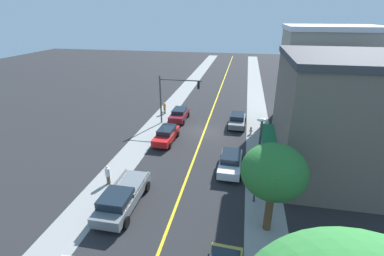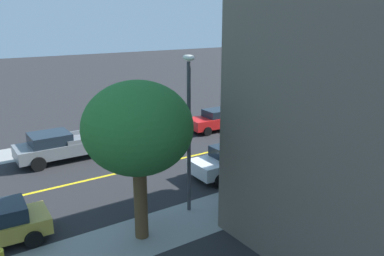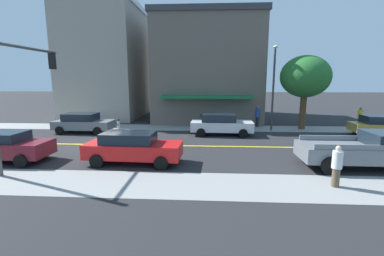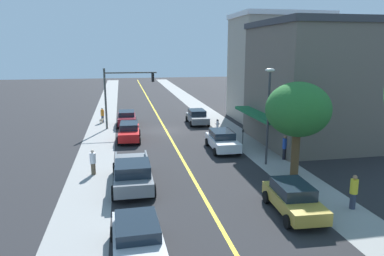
{
  "view_description": "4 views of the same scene",
  "coord_description": "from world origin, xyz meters",
  "px_view_note": "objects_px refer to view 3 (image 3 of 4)",
  "views": [
    {
      "loc": [
        -4.21,
        29.6,
        13.05
      ],
      "look_at": [
        0.81,
        3.45,
        1.85
      ],
      "focal_mm": 25.71,
      "sensor_mm": 36.0,
      "label": 1
    },
    {
      "loc": [
        -18.38,
        20.7,
        8.06
      ],
      "look_at": [
        1.01,
        7.57,
        1.41
      ],
      "focal_mm": 36.44,
      "sensor_mm": 36.0,
      "label": 2
    },
    {
      "loc": [
        16.55,
        7.08,
        4.16
      ],
      "look_at": [
        -0.31,
        6.05,
        1.08
      ],
      "focal_mm": 25.48,
      "sensor_mm": 36.0,
      "label": 3
    },
    {
      "loc": [
        4.16,
        35.07,
        7.88
      ],
      "look_at": [
        -1.35,
        6.65,
        1.6
      ],
      "focal_mm": 33.88,
      "sensor_mm": 36.0,
      "label": 4
    }
  ],
  "objects_px": {
    "white_sedan_left_curb": "(221,124)",
    "pedestrian_yellow_shirt": "(360,117)",
    "red_sedan_right_curb": "(133,147)",
    "parking_meter": "(201,119)",
    "gold_sedan_left_curb": "(382,125)",
    "pedestrian_white_shirt": "(337,166)",
    "grey_pickup_truck": "(371,150)",
    "pedestrian_blue_shirt": "(258,115)",
    "traffic_light_mast": "(16,80)",
    "grey_sedan_left_curb": "(83,123)",
    "street_lamp": "(274,79)",
    "maroon_sedan_right_curb": "(4,146)",
    "fire_hydrant": "(119,124)",
    "street_tree_left_near": "(305,77)"
  },
  "relations": [
    {
      "from": "fire_hydrant",
      "to": "street_lamp",
      "type": "distance_m",
      "value": 13.11
    },
    {
      "from": "gold_sedan_left_curb",
      "to": "maroon_sedan_right_curb",
      "type": "xyz_separation_m",
      "value": [
        7.65,
        -22.97,
        0.02
      ]
    },
    {
      "from": "fire_hydrant",
      "to": "grey_pickup_truck",
      "type": "xyz_separation_m",
      "value": [
        9.16,
        15.07,
        0.44
      ]
    },
    {
      "from": "traffic_light_mast",
      "to": "gold_sedan_left_curb",
      "type": "distance_m",
      "value": 23.33
    },
    {
      "from": "red_sedan_right_curb",
      "to": "gold_sedan_left_curb",
      "type": "bearing_deg",
      "value": 27.12
    },
    {
      "from": "pedestrian_yellow_shirt",
      "to": "grey_sedan_left_curb",
      "type": "bearing_deg",
      "value": -174.12
    },
    {
      "from": "grey_sedan_left_curb",
      "to": "gold_sedan_left_curb",
      "type": "distance_m",
      "value": 22.37
    },
    {
      "from": "red_sedan_right_curb",
      "to": "pedestrian_blue_shirt",
      "type": "relative_size",
      "value": 2.63
    },
    {
      "from": "traffic_light_mast",
      "to": "red_sedan_right_curb",
      "type": "xyz_separation_m",
      "value": [
        -0.48,
        5.25,
        -3.29
      ]
    },
    {
      "from": "traffic_light_mast",
      "to": "white_sedan_left_curb",
      "type": "bearing_deg",
      "value": -52.15
    },
    {
      "from": "pedestrian_yellow_shirt",
      "to": "pedestrian_white_shirt",
      "type": "distance_m",
      "value": 15.38
    },
    {
      "from": "pedestrian_yellow_shirt",
      "to": "parking_meter",
      "type": "bearing_deg",
      "value": -177.19
    },
    {
      "from": "maroon_sedan_right_curb",
      "to": "grey_pickup_truck",
      "type": "xyz_separation_m",
      "value": [
        -0.03,
        17.89,
        0.07
      ]
    },
    {
      "from": "gold_sedan_left_curb",
      "to": "traffic_light_mast",
      "type": "bearing_deg",
      "value": -156.82
    },
    {
      "from": "street_tree_left_near",
      "to": "red_sedan_right_curb",
      "type": "xyz_separation_m",
      "value": [
        10.04,
        -11.53,
        -3.47
      ]
    },
    {
      "from": "grey_pickup_truck",
      "to": "pedestrian_blue_shirt",
      "type": "bearing_deg",
      "value": 106.77
    },
    {
      "from": "white_sedan_left_curb",
      "to": "pedestrian_yellow_shirt",
      "type": "bearing_deg",
      "value": 17.95
    },
    {
      "from": "maroon_sedan_right_curb",
      "to": "white_sedan_left_curb",
      "type": "height_order",
      "value": "white_sedan_left_curb"
    },
    {
      "from": "grey_pickup_truck",
      "to": "pedestrian_blue_shirt",
      "type": "distance_m",
      "value": 11.55
    },
    {
      "from": "street_lamp",
      "to": "pedestrian_blue_shirt",
      "type": "relative_size",
      "value": 3.69
    },
    {
      "from": "fire_hydrant",
      "to": "pedestrian_yellow_shirt",
      "type": "relative_size",
      "value": 0.49
    },
    {
      "from": "street_lamp",
      "to": "pedestrian_white_shirt",
      "type": "distance_m",
      "value": 12.19
    },
    {
      "from": "gold_sedan_left_curb",
      "to": "street_tree_left_near",
      "type": "bearing_deg",
      "value": 155.81
    },
    {
      "from": "pedestrian_blue_shirt",
      "to": "grey_sedan_left_curb",
      "type": "bearing_deg",
      "value": -21.06
    },
    {
      "from": "maroon_sedan_right_curb",
      "to": "fire_hydrant",
      "type": "bearing_deg",
      "value": 73.72
    },
    {
      "from": "parking_meter",
      "to": "traffic_light_mast",
      "type": "bearing_deg",
      "value": -40.03
    },
    {
      "from": "street_tree_left_near",
      "to": "parking_meter",
      "type": "height_order",
      "value": "street_tree_left_near"
    },
    {
      "from": "fire_hydrant",
      "to": "maroon_sedan_right_curb",
      "type": "relative_size",
      "value": 0.2
    },
    {
      "from": "street_lamp",
      "to": "white_sedan_left_curb",
      "type": "distance_m",
      "value": 5.68
    },
    {
      "from": "street_lamp",
      "to": "grey_sedan_left_curb",
      "type": "relative_size",
      "value": 1.49
    },
    {
      "from": "pedestrian_blue_shirt",
      "to": "pedestrian_yellow_shirt",
      "type": "bearing_deg",
      "value": 142.9
    },
    {
      "from": "pedestrian_white_shirt",
      "to": "parking_meter",
      "type": "bearing_deg",
      "value": -168.78
    },
    {
      "from": "red_sedan_right_curb",
      "to": "white_sedan_left_curb",
      "type": "distance_m",
      "value": 8.61
    },
    {
      "from": "fire_hydrant",
      "to": "red_sedan_right_curb",
      "type": "xyz_separation_m",
      "value": [
        9.09,
        3.74,
        0.38
      ]
    },
    {
      "from": "white_sedan_left_curb",
      "to": "street_tree_left_near",
      "type": "bearing_deg",
      "value": 23.74
    },
    {
      "from": "pedestrian_blue_shirt",
      "to": "traffic_light_mast",
      "type": "bearing_deg",
      "value": 5.42
    },
    {
      "from": "red_sedan_right_curb",
      "to": "pedestrian_white_shirt",
      "type": "bearing_deg",
      "value": -13.6
    },
    {
      "from": "grey_sedan_left_curb",
      "to": "maroon_sedan_right_curb",
      "type": "bearing_deg",
      "value": -93.05
    },
    {
      "from": "parking_meter",
      "to": "grey_sedan_left_curb",
      "type": "relative_size",
      "value": 0.28
    },
    {
      "from": "street_lamp",
      "to": "grey_sedan_left_curb",
      "type": "xyz_separation_m",
      "value": [
        1.85,
        -14.8,
        -3.31
      ]
    },
    {
      "from": "fire_hydrant",
      "to": "grey_sedan_left_curb",
      "type": "bearing_deg",
      "value": -52.89
    },
    {
      "from": "fire_hydrant",
      "to": "pedestrian_blue_shirt",
      "type": "height_order",
      "value": "pedestrian_blue_shirt"
    },
    {
      "from": "red_sedan_right_curb",
      "to": "pedestrian_yellow_shirt",
      "type": "distance_m",
      "value": 19.7
    },
    {
      "from": "fire_hydrant",
      "to": "grey_pickup_truck",
      "type": "distance_m",
      "value": 17.64
    },
    {
      "from": "parking_meter",
      "to": "maroon_sedan_right_curb",
      "type": "bearing_deg",
      "value": -45.29
    },
    {
      "from": "grey_sedan_left_curb",
      "to": "street_lamp",
      "type": "bearing_deg",
      "value": 8.64
    },
    {
      "from": "parking_meter",
      "to": "pedestrian_white_shirt",
      "type": "relative_size",
      "value": 0.77
    },
    {
      "from": "street_lamp",
      "to": "grey_sedan_left_curb",
      "type": "height_order",
      "value": "street_lamp"
    },
    {
      "from": "red_sedan_right_curb",
      "to": "parking_meter",
      "type": "bearing_deg",
      "value": 74.22
    },
    {
      "from": "traffic_light_mast",
      "to": "maroon_sedan_right_curb",
      "type": "xyz_separation_m",
      "value": [
        -0.38,
        -1.32,
        -3.3
      ]
    }
  ]
}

